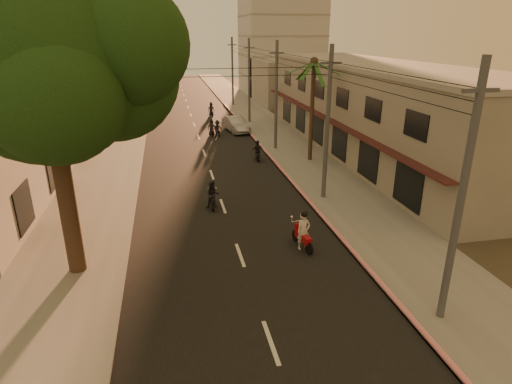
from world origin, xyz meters
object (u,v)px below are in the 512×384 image
at_px(scooter_red, 303,232).
at_px(scooter_mid_b, 258,151).
at_px(broadleaf_tree, 57,65).
at_px(scooter_far_b, 217,129).
at_px(scooter_far_c, 211,110).
at_px(scooter_mid_a, 213,195).
at_px(scooter_far_a, 212,128).
at_px(palm_tree, 314,67).
at_px(parked_car, 236,124).

xyz_separation_m(scooter_red, scooter_mid_b, (0.95, 14.86, -0.11)).
xyz_separation_m(broadleaf_tree, scooter_far_b, (8.50, 23.97, -7.75)).
distance_m(broadleaf_tree, scooter_far_c, 36.51).
bearing_deg(scooter_far_c, scooter_mid_a, -95.57).
relative_size(scooter_far_b, scooter_far_c, 0.93).
bearing_deg(scooter_mid_a, scooter_far_a, 89.03).
bearing_deg(scooter_far_c, palm_tree, -74.49).
xyz_separation_m(scooter_mid_b, scooter_far_b, (-2.07, 9.19, -0.02)).
bearing_deg(scooter_far_a, broadleaf_tree, -108.19).
height_order(scooter_mid_a, scooter_far_c, scooter_far_c).
bearing_deg(scooter_mid_b, parked_car, 95.44).
xyz_separation_m(palm_tree, scooter_far_a, (-6.69, 10.15, -6.39)).
height_order(palm_tree, scooter_far_c, palm_tree).
height_order(parked_car, scooter_far_c, scooter_far_c).
xyz_separation_m(scooter_far_b, parked_car, (2.06, 1.47, 0.04)).
height_order(broadleaf_tree, scooter_red, broadleaf_tree).
bearing_deg(scooter_mid_b, scooter_mid_a, -111.33).
bearing_deg(scooter_mid_b, scooter_far_a, 111.40).
bearing_deg(palm_tree, scooter_far_a, 123.40).
relative_size(palm_tree, scooter_far_b, 5.08).
bearing_deg(palm_tree, broadleaf_tree, -136.52).
relative_size(broadleaf_tree, scooter_mid_b, 7.22).
bearing_deg(palm_tree, scooter_far_c, 105.16).
distance_m(scooter_red, scooter_far_b, 24.08).
relative_size(scooter_red, scooter_far_a, 1.13).
relative_size(broadleaf_tree, parked_car, 2.50).
bearing_deg(scooter_mid_a, scooter_red, -53.32).
distance_m(broadleaf_tree, parked_car, 28.60).
bearing_deg(scooter_far_a, scooter_far_b, -3.23).
relative_size(scooter_far_a, scooter_far_b, 1.07).
distance_m(palm_tree, scooter_mid_a, 13.43).
xyz_separation_m(broadleaf_tree, scooter_mid_a, (6.02, 5.74, -7.71)).
height_order(palm_tree, scooter_far_a, palm_tree).
bearing_deg(palm_tree, scooter_red, -109.70).
bearing_deg(parked_car, scooter_far_a, -161.56).
distance_m(parked_car, scooter_far_c, 9.22).
height_order(scooter_mid_b, scooter_far_a, scooter_far_a).
distance_m(scooter_mid_b, parked_car, 10.66).
height_order(scooter_mid_a, parked_car, scooter_mid_a).
bearing_deg(parked_car, palm_tree, -80.78).
bearing_deg(palm_tree, scooter_mid_a, -136.61).
xyz_separation_m(scooter_mid_b, scooter_far_c, (-1.56, 19.75, 0.02)).
relative_size(scooter_mid_a, scooter_far_c, 0.99).
bearing_deg(parked_car, scooter_mid_a, -113.04).
xyz_separation_m(scooter_red, scooter_far_c, (-0.61, 34.61, -0.09)).
relative_size(scooter_mid_a, scooter_far_a, 1.00).
bearing_deg(scooter_far_a, parked_car, 28.59).
bearing_deg(broadleaf_tree, parked_car, 67.46).
height_order(broadleaf_tree, scooter_far_c, broadleaf_tree).
bearing_deg(palm_tree, scooter_mid_b, 167.14).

